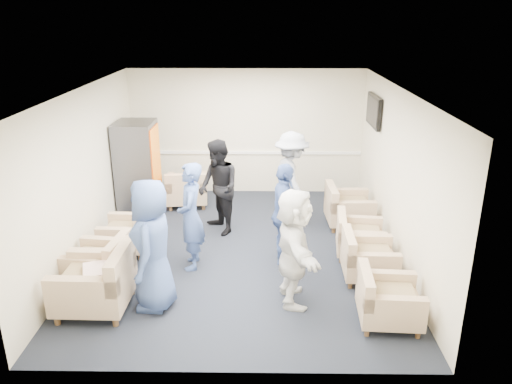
{
  "coord_description": "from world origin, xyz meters",
  "views": [
    {
      "loc": [
        0.36,
        -7.56,
        3.82
      ],
      "look_at": [
        0.24,
        0.2,
        1.0
      ],
      "focal_mm": 35.0,
      "sensor_mm": 36.0,
      "label": 1
    }
  ],
  "objects_px": {
    "armchair_left_near": "(99,284)",
    "person_back_left": "(218,188)",
    "armchair_corner": "(187,190)",
    "person_back_right": "(291,179)",
    "armchair_right_midfar": "(357,238)",
    "armchair_right_far": "(346,209)",
    "person_front_right": "(294,247)",
    "armchair_right_near": "(385,301)",
    "armchair_left_far": "(129,234)",
    "person_front_left": "(152,245)",
    "vending_machine": "(138,168)",
    "armchair_left_mid": "(102,264)",
    "person_mid_right": "(284,214)",
    "armchair_right_midnear": "(366,259)",
    "person_mid_left": "(191,216)"
  },
  "relations": [
    {
      "from": "person_front_right",
      "to": "armchair_right_near",
      "type": "bearing_deg",
      "value": -117.0
    },
    {
      "from": "armchair_left_near",
      "to": "person_back_left",
      "type": "xyz_separation_m",
      "value": [
        1.4,
        2.54,
        0.48
      ]
    },
    {
      "from": "armchair_right_midfar",
      "to": "person_back_left",
      "type": "xyz_separation_m",
      "value": [
        -2.35,
        0.88,
        0.56
      ]
    },
    {
      "from": "armchair_right_midfar",
      "to": "person_front_left",
      "type": "bearing_deg",
      "value": 123.37
    },
    {
      "from": "vending_machine",
      "to": "person_front_left",
      "type": "height_order",
      "value": "vending_machine"
    },
    {
      "from": "armchair_corner",
      "to": "person_back_left",
      "type": "distance_m",
      "value": 1.61
    },
    {
      "from": "armchair_left_far",
      "to": "person_mid_left",
      "type": "distance_m",
      "value": 1.36
    },
    {
      "from": "armchair_left_far",
      "to": "armchair_right_far",
      "type": "bearing_deg",
      "value": 108.81
    },
    {
      "from": "armchair_right_midfar",
      "to": "armchair_left_near",
      "type": "bearing_deg",
      "value": 119.98
    },
    {
      "from": "armchair_left_far",
      "to": "armchair_right_midnear",
      "type": "relative_size",
      "value": 0.99
    },
    {
      "from": "armchair_right_midnear",
      "to": "person_mid_left",
      "type": "xyz_separation_m",
      "value": [
        -2.66,
        0.34,
        0.54
      ]
    },
    {
      "from": "armchair_right_far",
      "to": "person_mid_right",
      "type": "relative_size",
      "value": 0.52
    },
    {
      "from": "armchair_left_far",
      "to": "armchair_right_near",
      "type": "distance_m",
      "value": 4.32
    },
    {
      "from": "armchair_corner",
      "to": "person_back_right",
      "type": "bearing_deg",
      "value": 150.8
    },
    {
      "from": "person_front_left",
      "to": "person_back_left",
      "type": "height_order",
      "value": "person_front_left"
    },
    {
      "from": "vending_machine",
      "to": "armchair_right_midfar",
      "type": "bearing_deg",
      "value": -24.56
    },
    {
      "from": "armchair_right_midnear",
      "to": "vending_machine",
      "type": "height_order",
      "value": "vending_machine"
    },
    {
      "from": "armchair_right_midfar",
      "to": "person_back_left",
      "type": "relative_size",
      "value": 0.49
    },
    {
      "from": "person_mid_left",
      "to": "armchair_left_far",
      "type": "bearing_deg",
      "value": -118.1
    },
    {
      "from": "armchair_right_far",
      "to": "person_back_left",
      "type": "distance_m",
      "value": 2.44
    },
    {
      "from": "person_front_right",
      "to": "armchair_corner",
      "type": "bearing_deg",
      "value": 25.07
    },
    {
      "from": "armchair_corner",
      "to": "armchair_left_far",
      "type": "bearing_deg",
      "value": 66.2
    },
    {
      "from": "armchair_right_midnear",
      "to": "person_mid_right",
      "type": "distance_m",
      "value": 1.42
    },
    {
      "from": "person_back_left",
      "to": "armchair_corner",
      "type": "bearing_deg",
      "value": -177.92
    },
    {
      "from": "armchair_left_near",
      "to": "armchair_right_near",
      "type": "height_order",
      "value": "armchair_left_near"
    },
    {
      "from": "armchair_right_midfar",
      "to": "person_front_right",
      "type": "bearing_deg",
      "value": 147.54
    },
    {
      "from": "person_back_left",
      "to": "vending_machine",
      "type": "bearing_deg",
      "value": -148.41
    },
    {
      "from": "person_back_left",
      "to": "person_front_right",
      "type": "distance_m",
      "value": 2.6
    },
    {
      "from": "person_front_right",
      "to": "person_back_left",
      "type": "bearing_deg",
      "value": 24.06
    },
    {
      "from": "armchair_left_mid",
      "to": "armchair_right_midfar",
      "type": "relative_size",
      "value": 1.07
    },
    {
      "from": "armchair_left_near",
      "to": "armchair_right_near",
      "type": "bearing_deg",
      "value": 87.31
    },
    {
      "from": "person_mid_right",
      "to": "person_front_right",
      "type": "bearing_deg",
      "value": -174.34
    },
    {
      "from": "armchair_right_near",
      "to": "armchair_corner",
      "type": "relative_size",
      "value": 0.9
    },
    {
      "from": "armchair_corner",
      "to": "person_back_right",
      "type": "height_order",
      "value": "person_back_right"
    },
    {
      "from": "armchair_left_mid",
      "to": "vending_machine",
      "type": "bearing_deg",
      "value": -170.98
    },
    {
      "from": "person_front_right",
      "to": "armchair_right_far",
      "type": "bearing_deg",
      "value": -27.3
    },
    {
      "from": "armchair_left_far",
      "to": "person_front_left",
      "type": "distance_m",
      "value": 1.91
    },
    {
      "from": "armchair_left_far",
      "to": "person_back_left",
      "type": "height_order",
      "value": "person_back_left"
    },
    {
      "from": "armchair_left_mid",
      "to": "armchair_right_midnear",
      "type": "height_order",
      "value": "armchair_left_mid"
    },
    {
      "from": "armchair_right_midfar",
      "to": "armchair_right_far",
      "type": "relative_size",
      "value": 0.98
    },
    {
      "from": "armchair_left_near",
      "to": "armchair_right_midnear",
      "type": "distance_m",
      "value": 3.85
    },
    {
      "from": "armchair_left_far",
      "to": "vending_machine",
      "type": "height_order",
      "value": "vending_machine"
    },
    {
      "from": "armchair_left_near",
      "to": "armchair_right_far",
      "type": "relative_size",
      "value": 1.12
    },
    {
      "from": "armchair_left_near",
      "to": "person_back_right",
      "type": "bearing_deg",
      "value": 138.43
    },
    {
      "from": "armchair_right_far",
      "to": "person_front_left",
      "type": "bearing_deg",
      "value": 130.56
    },
    {
      "from": "armchair_right_midfar",
      "to": "person_back_left",
      "type": "bearing_deg",
      "value": 75.62
    },
    {
      "from": "armchair_left_mid",
      "to": "vending_machine",
      "type": "xyz_separation_m",
      "value": [
        -0.09,
        2.83,
        0.6
      ]
    },
    {
      "from": "armchair_left_mid",
      "to": "person_mid_right",
      "type": "bearing_deg",
      "value": 112.57
    },
    {
      "from": "person_front_left",
      "to": "armchair_right_near",
      "type": "bearing_deg",
      "value": 83.74
    },
    {
      "from": "vending_machine",
      "to": "person_back_left",
      "type": "height_order",
      "value": "vending_machine"
    }
  ]
}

